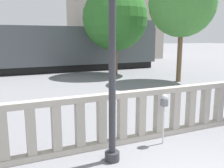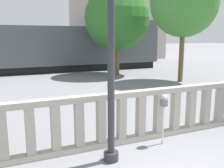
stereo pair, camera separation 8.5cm
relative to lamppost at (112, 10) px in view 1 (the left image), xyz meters
name	(u,v)px [view 1 (the left image)]	position (x,y,z in m)	size (l,w,h in m)	color
balustrade	(132,117)	(0.87, 0.72, -2.52)	(13.55, 0.24, 1.34)	#ADA599
lamppost	(112,10)	(0.00, 0.00, 0.00)	(0.42, 0.42, 5.23)	#2D2D33
parking_meter	(164,103)	(1.54, 0.28, -2.13)	(0.20, 0.20, 1.29)	silver
train_near	(45,48)	(1.09, 14.87, -1.37)	(18.49, 2.60, 4.03)	black
train_far	(7,47)	(-1.36, 21.89, -1.49)	(25.88, 2.72, 3.81)	black
tree_left	(115,18)	(5.33, 11.37, 0.73)	(4.45, 4.45, 6.15)	brown
tree_right	(182,3)	(7.70, 7.32, 1.36)	(3.86, 3.86, 6.49)	brown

